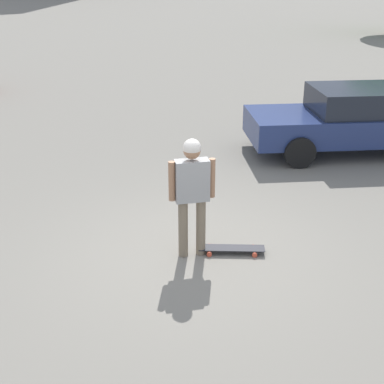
{
  "coord_description": "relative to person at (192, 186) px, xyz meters",
  "views": [
    {
      "loc": [
        -5.39,
        4.09,
        3.9
      ],
      "look_at": [
        0.0,
        0.0,
        0.99
      ],
      "focal_mm": 50.0,
      "sensor_mm": 36.0,
      "label": 1
    }
  ],
  "objects": [
    {
      "name": "car_parked_near",
      "position": [
        1.51,
        -5.6,
        -0.33
      ],
      "size": [
        3.87,
        4.78,
        1.43
      ],
      "rotation": [
        0.0,
        0.0,
        1.02
      ],
      "color": "navy",
      "rests_on": "ground_plane"
    },
    {
      "name": "skateboard",
      "position": [
        -0.32,
        -0.49,
        -1.0
      ],
      "size": [
        0.76,
        0.87,
        0.09
      ],
      "rotation": [
        0.0,
        0.0,
        0.89
      ],
      "color": "#232328",
      "rests_on": "ground_plane"
    },
    {
      "name": "ground_plane",
      "position": [
        0.0,
        0.0,
        -1.07
      ],
      "size": [
        220.0,
        220.0,
        0.0
      ],
      "primitive_type": "plane",
      "color": "gray"
    },
    {
      "name": "person",
      "position": [
        0.0,
        0.0,
        0.0
      ],
      "size": [
        0.38,
        0.6,
        1.75
      ],
      "rotation": [
        0.0,
        0.0,
        -2.01
      ],
      "color": "#7A6B56",
      "rests_on": "ground_plane"
    }
  ]
}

